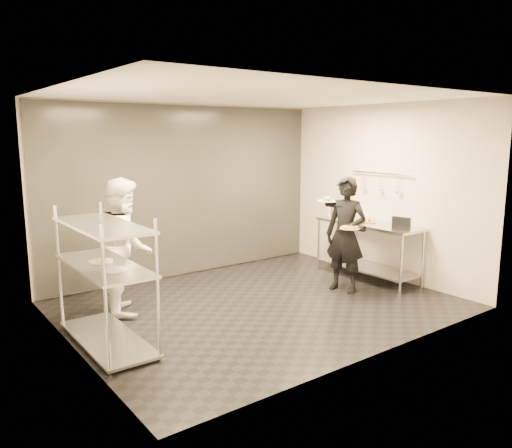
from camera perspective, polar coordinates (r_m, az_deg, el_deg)
room_shell at (r=7.60m, az=-4.88°, el=3.26°), size 5.00×4.00×2.80m
pass_rack at (r=5.75m, az=-16.92°, el=-5.82°), size 0.60×1.60×1.50m
prep_counter at (r=8.25m, az=12.66°, el=-1.86°), size 0.60×1.80×0.92m
utensil_rail at (r=8.30m, az=14.02°, el=4.59°), size 0.07×1.20×0.31m
waiter at (r=7.48m, az=10.21°, el=-1.20°), size 0.56×0.71×1.71m
chef at (r=6.73m, az=-14.76°, el=-2.38°), size 0.91×1.03×1.77m
pizza_plate_near at (r=7.21m, az=10.70°, el=-0.40°), size 0.28×0.28×0.05m
pizza_plate_far at (r=7.42m, az=12.47°, el=0.17°), size 0.31×0.31×0.05m
salad_plate at (r=7.51m, az=8.18°, el=2.76°), size 0.30×0.30×0.07m
pos_monitor at (r=7.64m, az=16.26°, el=0.04°), size 0.11×0.28×0.20m
bottle_green at (r=8.65m, az=8.38°, el=1.69°), size 0.07×0.07×0.26m
bottle_clear at (r=8.76m, az=9.04°, el=1.52°), size 0.06×0.06×0.18m
bottle_dark at (r=8.67m, az=8.52°, el=1.58°), size 0.06×0.06×0.22m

